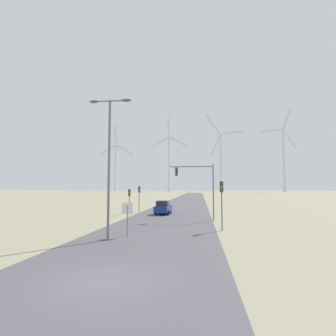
% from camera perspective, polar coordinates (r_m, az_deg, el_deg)
% --- Properties ---
extents(ground_plane, '(600.00, 600.00, 0.00)m').
position_cam_1_polar(ground_plane, '(11.22, -13.80, -22.84)').
color(ground_plane, gray).
extents(road_surface, '(10.00, 240.00, 0.01)m').
position_cam_1_polar(road_surface, '(58.19, 3.40, -7.79)').
color(road_surface, '#47474C').
rests_on(road_surface, ground).
extents(streetlamp, '(3.08, 0.32, 9.83)m').
position_cam_1_polar(streetlamp, '(18.82, -12.67, 3.69)').
color(streetlamp, slate).
rests_on(streetlamp, ground).
extents(stop_sign_near, '(0.81, 0.07, 2.48)m').
position_cam_1_polar(stop_sign_near, '(19.79, -8.84, -9.62)').
color(stop_sign_near, slate).
rests_on(stop_sign_near, ground).
extents(traffic_light_post_near_left, '(0.28, 0.34, 3.35)m').
position_cam_1_polar(traffic_light_post_near_left, '(35.58, -8.44, -6.04)').
color(traffic_light_post_near_left, slate).
rests_on(traffic_light_post_near_left, ground).
extents(traffic_light_post_near_right, '(0.28, 0.33, 4.11)m').
position_cam_1_polar(traffic_light_post_near_right, '(22.56, 11.59, -5.67)').
color(traffic_light_post_near_right, slate).
rests_on(traffic_light_post_near_right, ground).
extents(traffic_light_post_mid_left, '(0.28, 0.34, 3.76)m').
position_cam_1_polar(traffic_light_post_mid_left, '(38.66, -6.29, -5.47)').
color(traffic_light_post_mid_left, slate).
rests_on(traffic_light_post_mid_left, ground).
extents(traffic_light_mast_overhead, '(4.79, 0.35, 6.15)m').
position_cam_1_polar(traffic_light_mast_overhead, '(28.90, 6.56, -2.64)').
color(traffic_light_mast_overhead, slate).
rests_on(traffic_light_mast_overhead, ground).
extents(car_approaching, '(2.01, 4.19, 1.83)m').
position_cam_1_polar(car_approaching, '(35.69, -1.04, -8.57)').
color(car_approaching, navy).
rests_on(car_approaching, ground).
extents(wind_turbine_far_left, '(27.85, 15.29, 59.93)m').
position_cam_1_polar(wind_turbine_far_left, '(242.17, -11.29, 1.17)').
color(wind_turbine_far_left, silver).
rests_on(wind_turbine_far_left, ground).
extents(wind_turbine_left, '(31.46, 4.38, 67.78)m').
position_cam_1_polar(wind_turbine_left, '(238.06, 0.22, 2.16)').
color(wind_turbine_left, silver).
rests_on(wind_turbine_left, ground).
extents(wind_turbine_center, '(37.81, 2.70, 74.19)m').
position_cam_1_polar(wind_turbine_center, '(255.91, 11.42, 2.58)').
color(wind_turbine_center, silver).
rests_on(wind_turbine_center, ground).
extents(wind_turbine_right, '(30.73, 9.69, 69.93)m').
position_cam_1_polar(wind_turbine_right, '(237.03, 23.87, 2.84)').
color(wind_turbine_right, silver).
rests_on(wind_turbine_right, ground).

